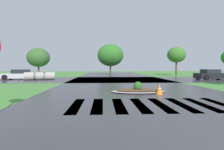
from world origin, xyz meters
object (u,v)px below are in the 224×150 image
object	(u,v)px
drainage_pipe_stack	(40,76)
traffic_cone	(159,89)
car_white_sedan	(212,75)
median_island	(138,90)
car_blue_compact	(20,75)

from	to	relation	value
drainage_pipe_stack	traffic_cone	distance (m)	16.43
car_white_sedan	drainage_pipe_stack	world-z (taller)	car_white_sedan
median_island	traffic_cone	distance (m)	1.42
traffic_cone	median_island	bearing A→B (deg)	142.68
median_island	car_blue_compact	distance (m)	17.75
car_blue_compact	median_island	bearing A→B (deg)	128.82
median_island	car_white_sedan	bearing A→B (deg)	43.51
car_white_sedan	car_blue_compact	distance (m)	24.12
car_white_sedan	car_blue_compact	world-z (taller)	car_white_sedan
median_island	drainage_pipe_stack	xyz separation A→B (m)	(-9.94, 11.30, 0.34)
median_island	traffic_cone	world-z (taller)	median_island
median_island	car_blue_compact	xyz separation A→B (m)	(-12.72, 12.38, 0.45)
car_white_sedan	traffic_cone	world-z (taller)	car_white_sedan
drainage_pipe_stack	traffic_cone	xyz separation A→B (m)	(11.06, -12.15, -0.18)
drainage_pipe_stack	median_island	bearing A→B (deg)	-48.67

